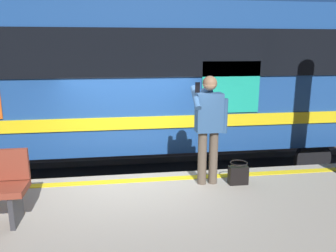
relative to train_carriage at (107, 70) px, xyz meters
name	(u,v)px	position (x,y,z in m)	size (l,w,h in m)	color
ground_plane	(133,222)	(-0.42, 2.36, -2.52)	(25.49, 25.49, 0.00)	#4C4742
safety_line	(132,181)	(-0.42, 2.66, -1.61)	(16.65, 0.16, 0.01)	yellow
track_rail_near	(130,182)	(-0.42, 0.71, -2.44)	(22.09, 0.08, 0.16)	slate
track_rail_far	(128,161)	(-0.42, -0.72, -2.44)	(22.09, 0.08, 0.16)	slate
train_carriage	(107,70)	(0.00, 0.00, 0.00)	(13.90, 2.96, 3.97)	#1E478C
passenger	(209,121)	(-1.61, 2.91, -0.60)	(0.57, 0.55, 1.71)	brown
handbag	(238,174)	(-2.09, 3.02, -1.44)	(0.30, 0.28, 0.36)	black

